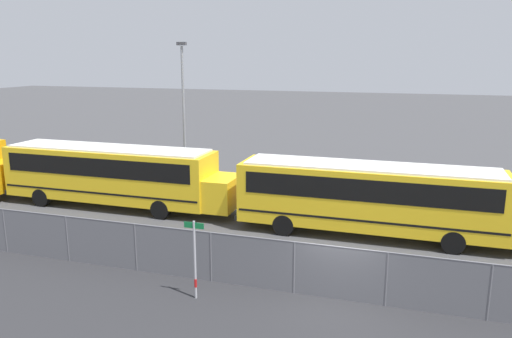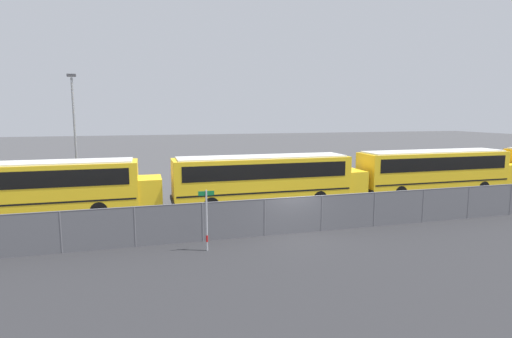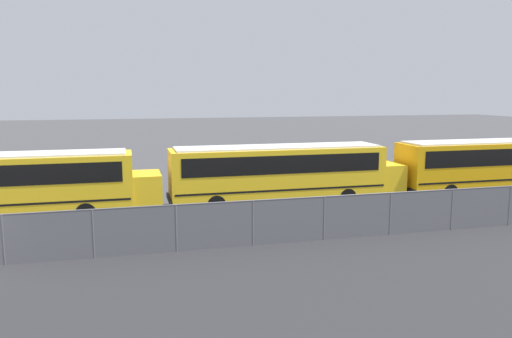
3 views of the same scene
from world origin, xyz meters
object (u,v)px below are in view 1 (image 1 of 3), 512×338
(school_bus_2, at_px, (114,172))
(light_pole, at_px, (184,107))
(street_sign, at_px, (195,258))
(school_bus_3, at_px, (375,195))

(school_bus_2, height_order, light_pole, light_pole)
(street_sign, bearing_deg, light_pole, 116.53)
(light_pole, bearing_deg, street_sign, -63.47)
(school_bus_3, bearing_deg, school_bus_2, 178.28)
(street_sign, relative_size, light_pole, 0.31)
(school_bus_2, distance_m, school_bus_3, 13.71)
(school_bus_2, bearing_deg, light_pole, 80.01)
(school_bus_2, height_order, street_sign, school_bus_2)
(street_sign, bearing_deg, school_bus_2, 135.50)
(school_bus_3, relative_size, light_pole, 1.49)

